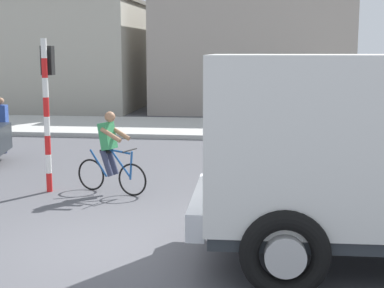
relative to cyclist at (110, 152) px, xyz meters
The scene contains 7 objects.
ground_plane 3.50m from the cyclist, 72.87° to the right, with size 120.00×120.00×0.00m, color #4C4C51.
sidewalk_far 9.92m from the cyclist, 84.21° to the left, with size 80.00×5.00×0.16m, color #ADADA8.
cyclist is the anchor object (origin of this frame).
traffic_light_pole 1.79m from the cyclist, behind, with size 0.24×0.43×3.20m.
pedestrian_near_kerb 6.04m from the cyclist, 136.47° to the left, with size 0.34×0.22×1.62m.
building_corner_left 19.31m from the cyclist, 117.57° to the left, with size 11.52×6.73×5.49m.
building_mid_block 18.24m from the cyclist, 82.31° to the left, with size 9.44×7.80×5.63m.
Camera 1 is at (2.18, -8.05, 2.95)m, focal length 53.20 mm.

